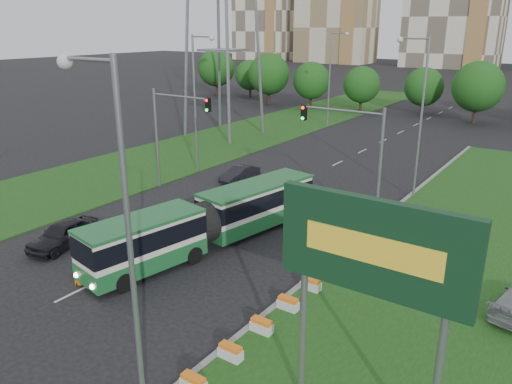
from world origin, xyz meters
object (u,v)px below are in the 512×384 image
Objects in this scene: car_left_far at (240,174)px; pedestrian at (86,263)px; articulated_bus at (209,220)px; billboard at (372,258)px; shopping_trolley at (79,279)px; traffic_mast_left at (171,124)px; traffic_mast_median at (357,148)px; car_left_near at (63,234)px.

pedestrian is (3.51, -18.41, 0.16)m from car_left_far.
pedestrian is at bearing -101.41° from articulated_bus.
billboard is at bearing -75.62° from pedestrian.
shopping_trolley is at bearing -74.67° from car_left_far.
articulated_bus is 13.20m from car_left_far.
traffic_mast_left is 2.01× the size of car_left_far.
car_left_far is 2.44× the size of pedestrian.
traffic_mast_left reaches higher than shopping_trolley.
traffic_mast_left is (-22.63, 15.00, -0.81)m from billboard.
shopping_trolley is (-8.30, -15.26, -5.07)m from traffic_mast_median.
traffic_mast_median reaches higher than articulated_bus.
billboard is 28.42m from car_left_far.
shopping_trolley is at bearing 177.31° from billboard.
car_left_far is 19.50m from shopping_trolley.
billboard is 14.27× the size of shopping_trolley.
pedestrian is at bearing 93.06° from shopping_trolley.
car_left_near is at bearing -79.46° from traffic_mast_left.
billboard is 16.32m from articulated_bus.
traffic_mast_left is 0.49× the size of articulated_bus.
pedestrian reaches higher than shopping_trolley.
car_left_far is at bearing 162.25° from traffic_mast_median.
pedestrian is (4.39, -1.73, 0.02)m from car_left_near.
car_left_far is (0.88, 16.68, -0.14)m from car_left_near.
articulated_bus is 8.79m from car_left_near.
billboard is 1.70× the size of car_left_near.
billboard is 4.90× the size of pedestrian.
traffic_mast_median and traffic_mast_left have the same top height.
articulated_bus reaches higher than car_left_far.
billboard is 21.36m from car_left_near.
traffic_mast_median reaches higher than shopping_trolley.
billboard is 16.98m from pedestrian.
traffic_mast_median is 17.48m from pedestrian.
traffic_mast_median reaches higher than pedestrian.
traffic_mast_left is at bearing 92.28° from car_left_near.
car_left_near is at bearing 134.70° from shopping_trolley.
car_left_near reaches higher than shopping_trolley.
articulated_bus is at bearing -57.55° from car_left_far.
car_left_near is at bearing 87.99° from pedestrian.
traffic_mast_left is 15.73m from pedestrian.
articulated_bus reaches higher than shopping_trolley.
shopping_trolley is (-2.46, -7.54, -1.35)m from articulated_bus.
car_left_near is 16.70m from car_left_far.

